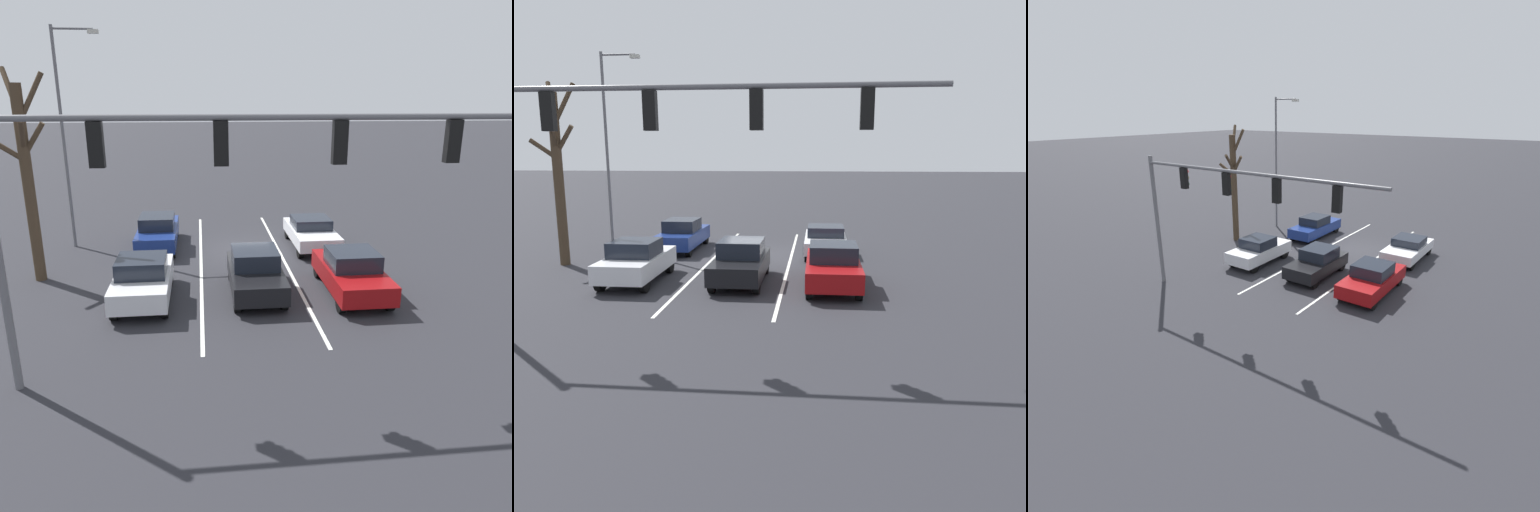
# 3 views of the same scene
# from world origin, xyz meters

# --- Properties ---
(ground_plane) EXTENTS (240.00, 240.00, 0.00)m
(ground_plane) POSITION_xyz_m (0.00, 0.00, 0.00)
(ground_plane) COLOR #28282D
(lane_stripe_left_divider) EXTENTS (0.12, 15.76, 0.01)m
(lane_stripe_left_divider) POSITION_xyz_m (-1.75, 1.88, 0.01)
(lane_stripe_left_divider) COLOR silver
(lane_stripe_left_divider) RESTS_ON ground_plane
(lane_stripe_center_divider) EXTENTS (0.12, 15.76, 0.01)m
(lane_stripe_center_divider) POSITION_xyz_m (1.75, 1.88, 0.01)
(lane_stripe_center_divider) COLOR silver
(lane_stripe_center_divider) RESTS_ON ground_plane
(car_black_midlane_front) EXTENTS (1.79, 4.04, 1.56)m
(car_black_midlane_front) POSITION_xyz_m (-0.15, 5.36, 0.77)
(car_black_midlane_front) COLOR black
(car_black_midlane_front) RESTS_ON ground_plane
(car_maroon_leftlane_front) EXTENTS (1.87, 4.41, 1.56)m
(car_maroon_leftlane_front) POSITION_xyz_m (-3.51, 5.69, 0.77)
(car_maroon_leftlane_front) COLOR maroon
(car_maroon_leftlane_front) RESTS_ON ground_plane
(car_silver_rightlane_front) EXTENTS (1.82, 4.10, 1.57)m
(car_silver_rightlane_front) POSITION_xyz_m (3.69, 5.64, 0.79)
(car_silver_rightlane_front) COLOR silver
(car_silver_rightlane_front) RESTS_ON ground_plane
(car_white_leftlane_second) EXTENTS (1.88, 4.35, 1.37)m
(car_white_leftlane_second) POSITION_xyz_m (-3.32, -0.04, 0.72)
(car_white_leftlane_second) COLOR silver
(car_white_leftlane_second) RESTS_ON ground_plane
(car_navy_rightlane_second) EXTENTS (1.72, 4.57, 1.53)m
(car_navy_rightlane_second) POSITION_xyz_m (3.68, -0.74, 0.75)
(car_navy_rightlane_second) COLOR navy
(car_navy_rightlane_second) RESTS_ON ground_plane
(traffic_signal_gantry) EXTENTS (12.18, 0.37, 6.54)m
(traffic_signal_gantry) POSITION_xyz_m (1.83, 10.75, 5.10)
(traffic_signal_gantry) COLOR slate
(traffic_signal_gantry) RESTS_ON ground_plane
(street_lamp_right_shoulder) EXTENTS (1.96, 0.24, 9.45)m
(street_lamp_right_shoulder) POSITION_xyz_m (7.35, -1.28, 5.36)
(street_lamp_right_shoulder) COLOR slate
(street_lamp_right_shoulder) RESTS_ON ground_plane
(bare_tree_near) EXTENTS (1.98, 2.39, 7.67)m
(bare_tree_near) POSITION_xyz_m (7.79, 3.11, 3.99)
(bare_tree_near) COLOR #423323
(bare_tree_near) RESTS_ON ground_plane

